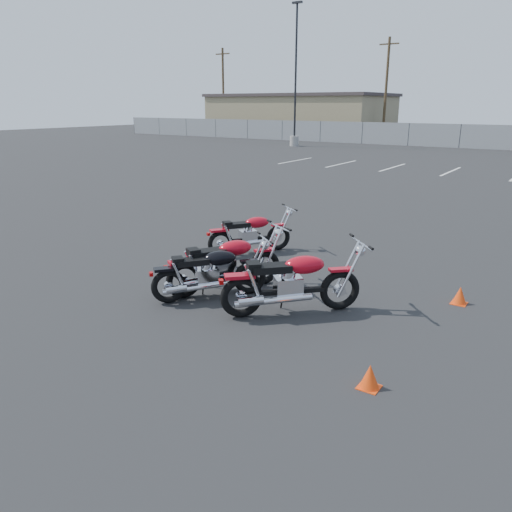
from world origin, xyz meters
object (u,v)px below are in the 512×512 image
Objects in this scene: motorcycle_rear_red at (291,282)px; motorcycle_third_red at (225,264)px; motorcycle_second_black at (210,273)px; motorcycle_front_red at (250,234)px.

motorcycle_third_red is at bearing 171.38° from motorcycle_rear_red.
motorcycle_rear_red reaches higher than motorcycle_second_black.
motorcycle_third_red reaches higher than motorcycle_front_red.
motorcycle_front_red is at bearing 135.60° from motorcycle_rear_red.
motorcycle_front_red is 0.87× the size of motorcycle_third_red.
motorcycle_third_red is at bearing -65.74° from motorcycle_front_red.
motorcycle_front_red is 1.01× the size of motorcycle_second_black.
motorcycle_rear_red is at bearing -44.40° from motorcycle_front_red.
motorcycle_front_red is 0.94× the size of motorcycle_rear_red.
motorcycle_front_red is at bearing 110.61° from motorcycle_second_black.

